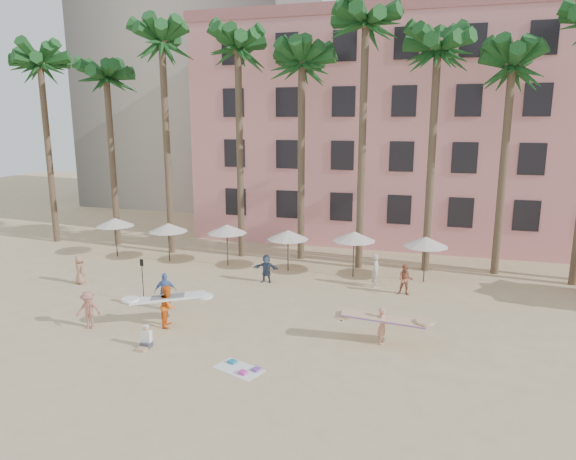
# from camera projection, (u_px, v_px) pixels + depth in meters

# --- Properties ---
(ground) EXTENTS (120.00, 120.00, 0.00)m
(ground) POSITION_uv_depth(u_px,v_px,m) (219.00, 365.00, 19.23)
(ground) COLOR #D1B789
(ground) RESTS_ON ground
(pink_hotel) EXTENTS (35.00, 14.00, 16.00)m
(pink_hotel) POSITION_uv_depth(u_px,v_px,m) (435.00, 133.00, 39.98)
(pink_hotel) COLOR pink
(pink_hotel) RESTS_ON ground
(palm_row) EXTENTS (44.40, 5.40, 16.30)m
(palm_row) POSITION_uv_depth(u_px,v_px,m) (324.00, 52.00, 30.43)
(palm_row) COLOR brown
(palm_row) RESTS_ON ground
(umbrella_row) EXTENTS (22.50, 2.70, 2.73)m
(umbrella_row) POSITION_uv_depth(u_px,v_px,m) (257.00, 231.00, 31.29)
(umbrella_row) COLOR #332B23
(umbrella_row) RESTS_ON ground
(beach_towel) EXTENTS (2.04, 1.58, 0.14)m
(beach_towel) POSITION_uv_depth(u_px,v_px,m) (240.00, 368.00, 18.89)
(beach_towel) COLOR white
(beach_towel) RESTS_ON ground
(carrier_yellow) EXTENTS (3.41, 1.05, 1.55)m
(carrier_yellow) POSITION_uv_depth(u_px,v_px,m) (382.00, 323.00, 20.89)
(carrier_yellow) COLOR tan
(carrier_yellow) RESTS_ON ground
(carrier_white) EXTENTS (3.25, 1.99, 1.87)m
(carrier_white) POSITION_uv_depth(u_px,v_px,m) (168.00, 304.00, 22.69)
(carrier_white) COLOR orange
(carrier_white) RESTS_ON ground
(beachgoers) EXTENTS (18.45, 10.16, 1.85)m
(beachgoers) POSITION_uv_depth(u_px,v_px,m) (225.00, 282.00, 26.29)
(beachgoers) COLOR #AC6347
(beachgoers) RESTS_ON ground
(paddle) EXTENTS (0.18, 0.04, 2.23)m
(paddle) POSITION_uv_depth(u_px,v_px,m) (142.00, 275.00, 25.62)
(paddle) COLOR black
(paddle) RESTS_ON ground
(seated_man) EXTENTS (0.41, 0.71, 0.92)m
(seated_man) POSITION_uv_depth(u_px,v_px,m) (146.00, 340.00, 20.65)
(seated_man) COLOR #3F3F4C
(seated_man) RESTS_ON ground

